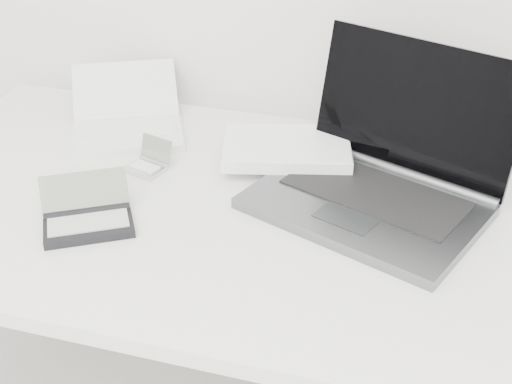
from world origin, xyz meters
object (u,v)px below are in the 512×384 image
(palmtop_charcoal, at_px, (88,218))
(laptop_large, at_px, (356,170))
(netbook_open_white, at_px, (127,121))
(desk, at_px, (277,231))

(palmtop_charcoal, bearing_deg, laptop_large, -0.41)
(netbook_open_white, relative_size, palmtop_charcoal, 1.82)
(palmtop_charcoal, bearing_deg, netbook_open_white, 73.76)
(desk, xyz_separation_m, palmtop_charcoal, (-0.32, -0.15, 0.06))
(desk, relative_size, netbook_open_white, 4.29)
(laptop_large, bearing_deg, desk, -116.89)
(laptop_large, relative_size, netbook_open_white, 1.62)
(laptop_large, distance_m, palmtop_charcoal, 0.52)
(laptop_large, relative_size, palmtop_charcoal, 2.95)
(laptop_large, xyz_separation_m, palmtop_charcoal, (-0.45, -0.26, -0.03))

